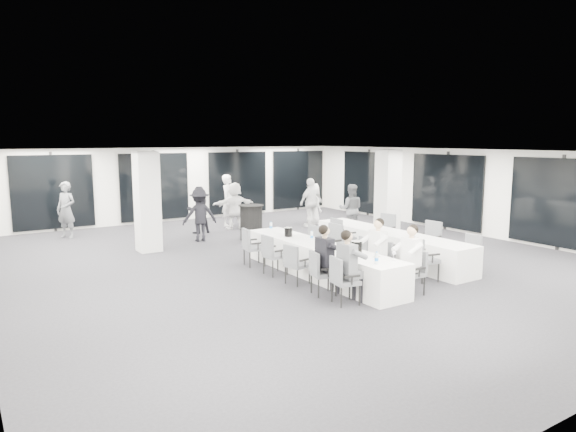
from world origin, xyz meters
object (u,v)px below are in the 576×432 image
at_px(chair_main_left_fourth, 272,252).
at_px(ice_bucket_far, 288,232).
at_px(chair_main_left_mid, 295,262).
at_px(chair_main_right_fourth, 331,242).
at_px(banquet_table_side, 389,246).
at_px(standing_guest_b, 198,207).
at_px(chair_main_left_far, 251,245).
at_px(chair_side_left_mid, 381,247).
at_px(chair_side_right_mid, 430,238).
at_px(chair_main_left_second, 320,270).
at_px(standing_guest_f, 235,203).
at_px(chair_main_right_second, 380,259).
at_px(chair_side_right_near, 470,250).
at_px(cocktail_table, 251,222).
at_px(chair_side_right_far, 385,229).
at_px(chair_main_right_near, 414,269).
at_px(standing_guest_g, 66,206).
at_px(standing_guest_a, 228,197).
at_px(standing_guest_e, 314,201).
at_px(chair_side_left_far, 341,235).
at_px(chair_side_left_near, 422,256).
at_px(standing_guest_c, 200,211).
at_px(standing_guest_d, 311,199).
at_px(ice_bucket_near, 356,247).
at_px(chair_main_left_near, 342,278).
at_px(standing_guest_h, 351,206).
at_px(chair_main_right_mid, 358,254).
at_px(chair_main_right_far, 311,240).
at_px(banquet_table_main, 319,260).

xyz_separation_m(chair_main_left_fourth, ice_bucket_far, (0.76, 0.49, 0.33)).
height_order(chair_main_left_mid, chair_main_right_fourth, chair_main_right_fourth).
distance_m(banquet_table_side, standing_guest_b, 6.83).
distance_m(chair_main_left_far, chair_side_left_mid, 3.17).
bearing_deg(chair_main_left_fourth, chair_side_right_mid, 75.26).
height_order(chair_main_left_second, standing_guest_f, standing_guest_f).
distance_m(chair_main_right_second, chair_side_right_near, 2.54).
relative_size(cocktail_table, chair_side_right_far, 1.08).
height_order(cocktail_table, chair_main_left_mid, cocktail_table).
bearing_deg(chair_main_right_near, standing_guest_b, 11.63).
bearing_deg(chair_side_left_mid, standing_guest_g, -134.56).
distance_m(chair_main_right_fourth, standing_guest_b, 6.03).
bearing_deg(chair_side_left_mid, standing_guest_b, -153.75).
bearing_deg(chair_main_right_fourth, standing_guest_f, -5.94).
relative_size(chair_side_right_far, standing_guest_a, 0.48).
bearing_deg(chair_main_left_far, standing_guest_e, 138.14).
xyz_separation_m(chair_side_left_far, chair_side_right_mid, (1.68, -1.56, -0.01)).
relative_size(banquet_table_side, standing_guest_f, 2.70).
xyz_separation_m(chair_main_right_near, standing_guest_f, (0.43, 8.80, 0.42)).
height_order(chair_main_left_fourth, chair_main_right_fourth, chair_main_right_fourth).
distance_m(chair_main_right_second, chair_side_left_near, 0.94).
relative_size(chair_side_left_mid, ice_bucket_far, 4.23).
xyz_separation_m(banquet_table_side, standing_guest_e, (1.69, 5.70, 0.48)).
xyz_separation_m(chair_side_left_mid, standing_guest_c, (-2.31, 5.56, 0.39)).
bearing_deg(standing_guest_d, chair_side_right_near, 77.81).
height_order(standing_guest_f, ice_bucket_near, standing_guest_f).
distance_m(chair_main_left_near, standing_guest_b, 8.49).
distance_m(banquet_table_side, standing_guest_h, 3.85).
distance_m(chair_main_right_mid, standing_guest_b, 7.08).
height_order(chair_side_left_mid, standing_guest_b, standing_guest_b).
height_order(chair_side_left_mid, chair_side_right_mid, chair_side_right_mid).
distance_m(chair_side_left_far, ice_bucket_near, 2.93).
relative_size(cocktail_table, chair_main_left_mid, 1.24).
height_order(chair_main_left_near, chair_side_left_near, chair_side_left_near).
xyz_separation_m(chair_main_right_mid, chair_side_right_far, (2.51, 1.77, 0.07)).
height_order(chair_side_right_far, ice_bucket_near, ice_bucket_near).
xyz_separation_m(chair_side_left_mid, ice_bucket_far, (-1.74, 1.42, 0.32)).
relative_size(chair_main_right_far, standing_guest_g, 0.44).
bearing_deg(standing_guest_g, chair_main_left_second, -21.19).
distance_m(standing_guest_c, ice_bucket_far, 4.18).
xyz_separation_m(banquet_table_main, chair_main_right_fourth, (0.84, 0.65, 0.22)).
bearing_deg(chair_main_right_far, standing_guest_b, -0.41).
distance_m(standing_guest_a, ice_bucket_near, 8.67).
bearing_deg(chair_main_left_far, chair_main_left_fourth, 7.46).
bearing_deg(chair_main_right_far, standing_guest_e, -47.55).
distance_m(cocktail_table, standing_guest_g, 5.92).
xyz_separation_m(chair_main_right_near, standing_guest_d, (2.95, 7.74, 0.48)).
xyz_separation_m(chair_side_right_near, standing_guest_h, (0.76, 5.33, 0.44)).
bearing_deg(chair_side_right_far, chair_side_right_mid, 166.91).
bearing_deg(chair_main_left_second, standing_guest_b, -171.85).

